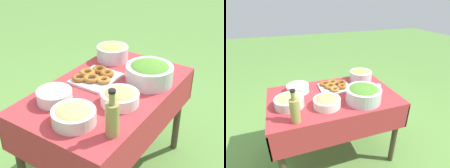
# 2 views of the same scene
# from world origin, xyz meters

# --- Properties ---
(ground_plane) EXTENTS (14.00, 14.00, 0.00)m
(ground_plane) POSITION_xyz_m (0.00, 0.00, 0.00)
(ground_plane) COLOR #609342
(picnic_table) EXTENTS (1.14, 0.70, 0.70)m
(picnic_table) POSITION_xyz_m (0.00, 0.00, 0.59)
(picnic_table) COLOR #B73338
(picnic_table) RESTS_ON ground_plane
(salad_bowl) EXTENTS (0.30, 0.30, 0.14)m
(salad_bowl) POSITION_xyz_m (-0.21, 0.18, 0.77)
(salad_bowl) COLOR silver
(salad_bowl) RESTS_ON picnic_table
(pasta_bowl) EXTENTS (0.24, 0.24, 0.10)m
(pasta_bowl) POSITION_xyz_m (0.39, 0.05, 0.75)
(pasta_bowl) COLOR silver
(pasta_bowl) RESTS_ON picnic_table
(donut_platter) EXTENTS (0.30, 0.27, 0.05)m
(donut_platter) POSITION_xyz_m (-0.06, -0.14, 0.72)
(donut_platter) COLOR silver
(donut_platter) RESTS_ON picnic_table
(plate_stack) EXTENTS (0.21, 0.21, 0.07)m
(plate_stack) POSITION_xyz_m (0.29, -0.17, 0.73)
(plate_stack) COLOR white
(plate_stack) RESTS_ON picnic_table
(olive_oil_bottle) EXTENTS (0.07, 0.07, 0.26)m
(olive_oil_bottle) POSITION_xyz_m (0.36, 0.27, 0.80)
(olive_oil_bottle) COLOR #998E4C
(olive_oil_bottle) RESTS_ON picnic_table
(bread_bowl) EXTENTS (0.22, 0.22, 0.09)m
(bread_bowl) POSITION_xyz_m (0.10, 0.15, 0.74)
(bread_bowl) COLOR white
(bread_bowl) RESTS_ON picnic_table
(fruit_bowl) EXTENTS (0.23, 0.23, 0.12)m
(fruit_bowl) POSITION_xyz_m (-0.37, -0.21, 0.76)
(fruit_bowl) COLOR silver
(fruit_bowl) RESTS_ON picnic_table
(salt_shaker) EXTENTS (0.05, 0.05, 0.08)m
(salt_shaker) POSITION_xyz_m (-0.41, 0.09, 0.74)
(salt_shaker) COLOR white
(salt_shaker) RESTS_ON picnic_table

